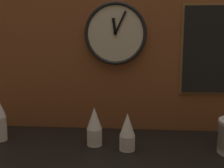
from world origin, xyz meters
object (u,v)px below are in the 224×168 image
cup_stack_center_right (127,132)px  wall_clock (115,34)px  menu_board (223,50)px  cup_stack_center (94,127)px

cup_stack_center_right → wall_clock: bearing=105.0°
wall_clock → menu_board: bearing=0.9°
cup_stack_center → cup_stack_center_right: cup_stack_center is taller
menu_board → wall_clock: bearing=-179.1°
menu_board → cup_stack_center: bearing=-159.0°
cup_stack_center → cup_stack_center_right: (15.78, -4.28, -0.65)cm
cup_stack_center → cup_stack_center_right: 16.36cm
cup_stack_center_right → wall_clock: size_ratio=0.52×
wall_clock → menu_board: (55.95, 0.89, -8.34)cm
cup_stack_center → menu_board: 77.32cm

